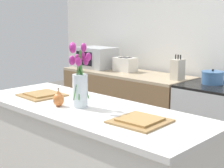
% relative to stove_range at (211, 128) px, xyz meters
% --- Properties ---
extents(back_counter, '(1.68, 0.60, 0.88)m').
position_rel_stove_range_xyz_m(back_counter, '(-1.16, 0.00, 0.00)').
color(back_counter, brown).
rests_on(back_counter, ground_plane).
extents(stove_range, '(0.60, 0.61, 0.88)m').
position_rel_stove_range_xyz_m(stove_range, '(0.00, 0.00, 0.00)').
color(stove_range, '#B2B5B7').
rests_on(stove_range, ground_plane).
extents(flower_vase, '(0.15, 0.16, 0.44)m').
position_rel_stove_range_xyz_m(flower_vase, '(-0.12, -1.64, 0.69)').
color(flower_vase, silver).
rests_on(flower_vase, kitchen_island).
extents(pear_figurine, '(0.08, 0.08, 0.13)m').
position_rel_stove_range_xyz_m(pear_figurine, '(-0.24, -1.72, 0.56)').
color(pear_figurine, '#C66B33').
rests_on(pear_figurine, kitchen_island).
extents(plate_setting_left, '(0.31, 0.31, 0.02)m').
position_rel_stove_range_xyz_m(plate_setting_left, '(-0.58, -1.62, 0.52)').
color(plate_setting_left, olive).
rests_on(plate_setting_left, kitchen_island).
extents(plate_setting_right, '(0.31, 0.31, 0.02)m').
position_rel_stove_range_xyz_m(plate_setting_right, '(0.38, -1.62, 0.52)').
color(plate_setting_right, olive).
rests_on(plate_setting_right, kitchen_island).
extents(toaster, '(0.28, 0.18, 0.17)m').
position_rel_stove_range_xyz_m(toaster, '(-1.21, 0.04, 0.53)').
color(toaster, silver).
rests_on(toaster, back_counter).
extents(cooking_pot, '(0.22, 0.22, 0.15)m').
position_rel_stove_range_xyz_m(cooking_pot, '(-0.04, 0.04, 0.51)').
color(cooking_pot, '#386093').
rests_on(cooking_pot, stove_range).
extents(microwave, '(0.48, 0.37, 0.27)m').
position_rel_stove_range_xyz_m(microwave, '(-1.68, -0.00, 0.58)').
color(microwave, '#B7BABC').
rests_on(microwave, back_counter).
extents(knife_block, '(0.10, 0.14, 0.27)m').
position_rel_stove_range_xyz_m(knife_block, '(-0.41, -0.01, 0.55)').
color(knife_block, beige).
rests_on(knife_block, back_counter).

